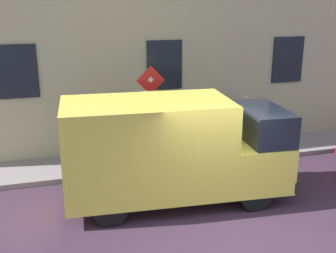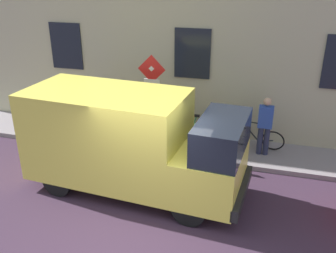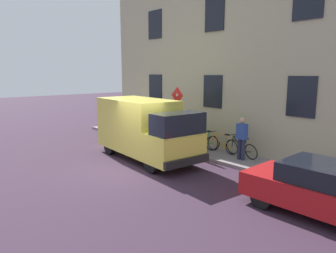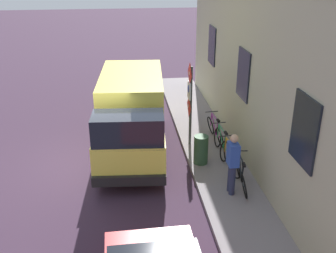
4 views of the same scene
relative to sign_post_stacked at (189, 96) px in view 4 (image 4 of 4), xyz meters
The scene contains 11 objects.
ground_plane 3.79m from the sign_post_stacked, 165.95° to the right, with size 80.00×80.00×0.00m, color #362435.
sidewalk_slab 2.07m from the sign_post_stacked, 50.60° to the right, with size 1.72×17.40×0.14m, color gray.
building_facade 3.18m from the sign_post_stacked, 23.25° to the right, with size 0.75×15.40×8.61m.
sign_post_stacked is the anchor object (origin of this frame).
delivery_van 1.97m from the sign_post_stacked, behind, with size 2.38×5.46×2.50m.
bicycle_black 3.32m from the sign_post_stacked, 71.41° to the right, with size 0.47×1.72×0.89m.
bicycle_orange 2.49m from the sign_post_stacked, 62.46° to the right, with size 0.47×1.72×0.89m.
bicycle_green 1.85m from the sign_post_stacked, 40.56° to the right, with size 0.46×1.71×0.89m.
bicycle_purple 1.67m from the sign_post_stacked, 11.58° to the left, with size 0.46×1.72×0.89m.
pedestrian 3.29m from the sign_post_stacked, 78.62° to the right, with size 0.26×0.40×1.72m.
litter_bin 1.88m from the sign_post_stacked, 83.82° to the right, with size 0.44×0.44×0.90m, color #2D5133.
Camera 4 is at (1.02, -11.26, 6.06)m, focal length 42.50 mm.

